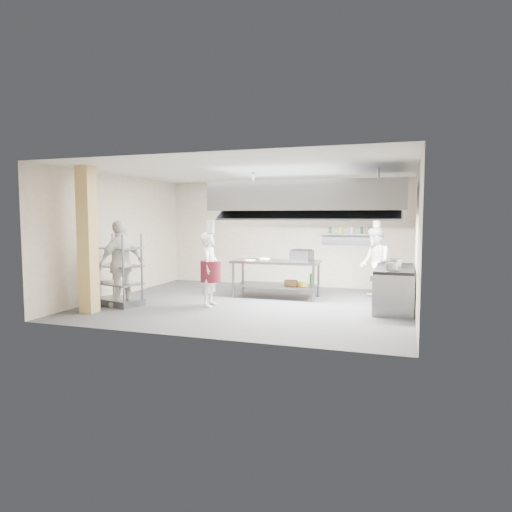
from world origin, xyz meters
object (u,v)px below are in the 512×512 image
(island, at_px, (276,279))
(chef_head, at_px, (210,270))
(chef_plating, at_px, (121,264))
(chef_line, at_px, (375,263))
(stockpot, at_px, (395,263))
(pass_rack, at_px, (118,270))
(griddle, at_px, (302,255))
(cooking_range, at_px, (394,289))

(island, bearing_deg, chef_head, -126.79)
(chef_head, distance_m, chef_plating, 1.93)
(island, xyz_separation_m, chef_plating, (-2.89, -2.19, 0.50))
(island, height_order, chef_line, chef_line)
(chef_line, relative_size, stockpot, 6.59)
(pass_rack, relative_size, griddle, 3.20)
(chef_line, bearing_deg, chef_plating, -80.50)
(chef_plating, bearing_deg, pass_rack, -111.04)
(griddle, bearing_deg, chef_head, -121.69)
(chef_head, distance_m, chef_line, 3.95)
(griddle, bearing_deg, pass_rack, -136.34)
(chef_line, xyz_separation_m, chef_plating, (-5.20, -2.69, 0.08))
(island, distance_m, chef_head, 1.90)
(stockpot, bearing_deg, cooking_range, 91.42)
(island, bearing_deg, griddle, 21.09)
(pass_rack, distance_m, stockpot, 6.07)
(island, bearing_deg, chef_plating, -143.95)
(pass_rack, xyz_separation_m, chef_head, (2.00, 0.52, 0.02))
(pass_rack, height_order, chef_plating, chef_plating)
(chef_head, distance_m, stockpot, 4.00)
(pass_rack, xyz_separation_m, chef_line, (5.40, 2.54, 0.07))
(chef_head, bearing_deg, stockpot, -81.71)
(pass_rack, distance_m, chef_line, 5.97)
(chef_plating, height_order, griddle, chef_plating)
(cooking_range, height_order, stockpot, stockpot)
(cooking_range, bearing_deg, pass_rack, -165.36)
(pass_rack, height_order, chef_head, chef_head)
(island, xyz_separation_m, chef_head, (-1.09, -1.52, 0.36))
(cooking_range, distance_m, griddle, 2.40)
(pass_rack, height_order, stockpot, pass_rack)
(cooking_range, bearing_deg, griddle, 161.47)
(chef_head, bearing_deg, pass_rack, 99.08)
(cooking_range, bearing_deg, chef_plating, -163.39)
(cooking_range, bearing_deg, stockpot, -88.58)
(chef_head, bearing_deg, chef_line, -64.75)
(griddle, bearing_deg, cooking_range, -6.63)
(chef_line, height_order, stockpot, chef_line)
(stockpot, bearing_deg, pass_rack, -165.99)
(cooking_range, distance_m, chef_line, 1.20)
(chef_head, distance_m, griddle, 2.43)
(island, xyz_separation_m, griddle, (0.58, 0.24, 0.58))
(chef_line, height_order, griddle, chef_line)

